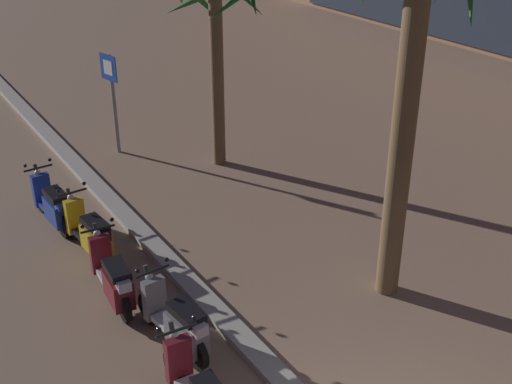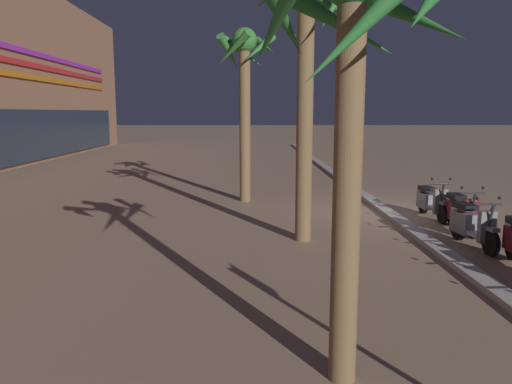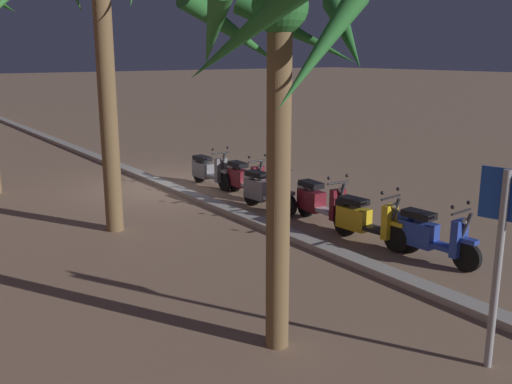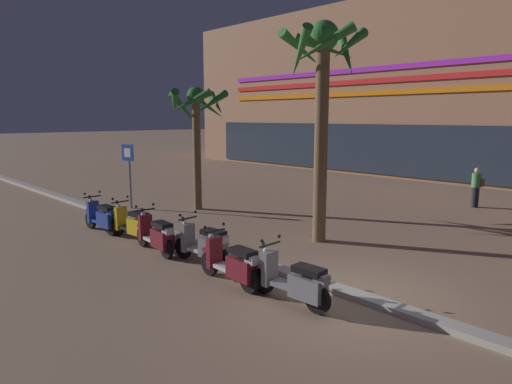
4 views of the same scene
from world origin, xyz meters
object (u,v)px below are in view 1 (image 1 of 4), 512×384
(scooter_blue_second_in_line, at_px, (53,205))
(scooter_yellow_mid_centre, at_px, (90,233))
(scooter_maroon_mid_rear, at_px, (113,278))
(crossing_sign, at_px, (112,92))
(scooter_grey_last_in_row, at_px, (176,323))
(palm_tree_by_mall_entrance, at_px, (416,22))
(palm_tree_far_corner, at_px, (217,13))

(scooter_blue_second_in_line, xyz_separation_m, scooter_yellow_mid_centre, (1.41, 0.23, -0.00))
(scooter_maroon_mid_rear, distance_m, crossing_sign, 6.24)
(crossing_sign, bearing_deg, scooter_grey_last_in_row, -15.50)
(scooter_yellow_mid_centre, bearing_deg, scooter_blue_second_in_line, -170.89)
(crossing_sign, relative_size, palm_tree_by_mall_entrance, 0.41)
(scooter_maroon_mid_rear, bearing_deg, scooter_yellow_mid_centre, 173.42)
(crossing_sign, height_order, palm_tree_far_corner, palm_tree_far_corner)
(scooter_maroon_mid_rear, bearing_deg, scooter_grey_last_in_row, 12.22)
(scooter_blue_second_in_line, relative_size, palm_tree_far_corner, 0.39)
(scooter_grey_last_in_row, xyz_separation_m, crossing_sign, (-7.24, 2.01, 1.04))
(crossing_sign, bearing_deg, palm_tree_by_mall_entrance, 11.31)
(scooter_yellow_mid_centre, xyz_separation_m, crossing_sign, (-4.16, 2.17, 1.05))
(scooter_yellow_mid_centre, height_order, scooter_grey_last_in_row, same)
(scooter_blue_second_in_line, bearing_deg, crossing_sign, 138.97)
(scooter_yellow_mid_centre, xyz_separation_m, palm_tree_by_mall_entrance, (3.61, 3.72, 3.92))
(scooter_blue_second_in_line, bearing_deg, palm_tree_by_mall_entrance, 38.16)
(scooter_grey_last_in_row, bearing_deg, palm_tree_by_mall_entrance, 81.56)
(scooter_yellow_mid_centre, height_order, scooter_maroon_mid_rear, same)
(scooter_blue_second_in_line, xyz_separation_m, scooter_grey_last_in_row, (4.49, 0.38, 0.01))
(scooter_blue_second_in_line, xyz_separation_m, crossing_sign, (-2.75, 2.39, 1.05))
(scooter_yellow_mid_centre, bearing_deg, palm_tree_by_mall_entrance, 45.83)
(palm_tree_by_mall_entrance, bearing_deg, scooter_grey_last_in_row, -98.44)
(palm_tree_far_corner, bearing_deg, scooter_yellow_mid_centre, -60.11)
(scooter_maroon_mid_rear, relative_size, palm_tree_far_corner, 0.41)
(scooter_grey_last_in_row, distance_m, crossing_sign, 7.59)
(palm_tree_by_mall_entrance, bearing_deg, scooter_maroon_mid_rear, -118.07)
(scooter_grey_last_in_row, relative_size, palm_tree_far_corner, 0.40)
(scooter_yellow_mid_centre, relative_size, palm_tree_far_corner, 0.40)
(scooter_grey_last_in_row, relative_size, crossing_sign, 0.74)
(scooter_yellow_mid_centre, bearing_deg, scooter_grey_last_in_row, 2.95)
(scooter_blue_second_in_line, bearing_deg, scooter_yellow_mid_centre, 9.11)
(palm_tree_far_corner, distance_m, palm_tree_by_mall_entrance, 5.95)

